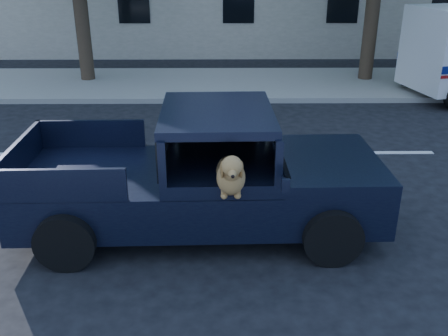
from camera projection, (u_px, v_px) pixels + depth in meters
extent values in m
plane|color=black|center=(203.00, 238.00, 7.46)|extent=(120.00, 120.00, 0.00)
cube|color=gray|center=(211.00, 84.00, 15.87)|extent=(60.00, 4.00, 0.15)
cylinder|color=#332619|center=(81.00, 13.00, 15.35)|extent=(0.44, 0.44, 4.40)
cylinder|color=#332619|center=(372.00, 13.00, 15.43)|extent=(0.44, 0.44, 4.40)
cube|color=black|center=(201.00, 190.00, 7.51)|extent=(5.34, 2.15, 0.67)
cube|color=black|center=(327.00, 163.00, 7.40)|extent=(1.57, 2.07, 0.16)
cube|color=black|center=(217.00, 114.00, 7.04)|extent=(1.62, 1.99, 0.12)
cube|color=black|center=(274.00, 137.00, 7.21)|extent=(0.30, 1.76, 0.58)
cube|color=black|center=(232.00, 191.00, 7.03)|extent=(0.57, 0.57, 0.39)
cube|color=black|center=(286.00, 185.00, 6.11)|extent=(0.10, 0.05, 0.16)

